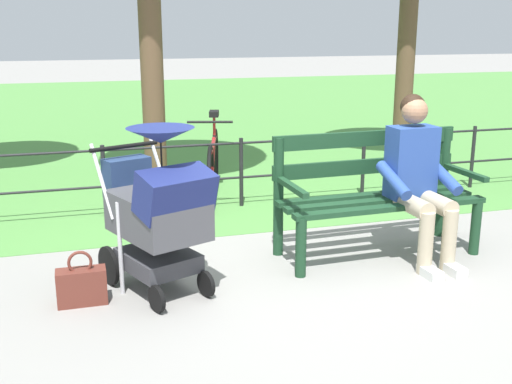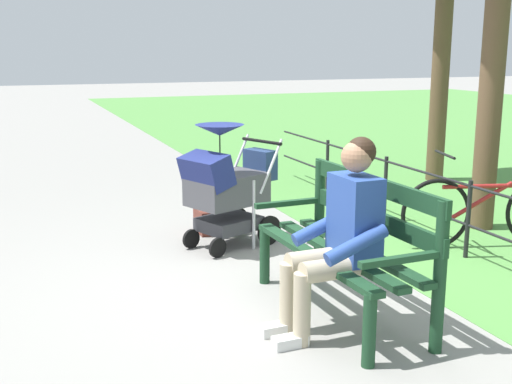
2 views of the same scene
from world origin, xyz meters
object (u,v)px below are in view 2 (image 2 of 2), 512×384
Objects in this scene: park_bench at (350,240)px; bicycle at (489,209)px; handbag at (204,220)px; stroller at (227,184)px; person_on_bench at (340,231)px.

park_bench is 1.00× the size of bicycle.
handbag is at bearing 58.91° from bicycle.
park_bench is at bearing -170.70° from handbag.
stroller reaches higher than bicycle.
park_bench is at bearing -41.59° from person_on_bench.
handbag is (2.53, 0.15, -0.55)m from person_on_bench.
stroller is 2.44m from bicycle.
stroller is at bearing 2.51° from person_on_bench.
park_bench is 1.27× the size of person_on_bench.
handbag is at bearing 9.30° from park_bench.
person_on_bench is 1.11× the size of stroller.
bicycle is (1.13, -2.17, -0.31)m from person_on_bench.
stroller is at bearing 10.04° from park_bench.
person_on_bench reaches higher than stroller.
bicycle is at bearing -62.53° from person_on_bench.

